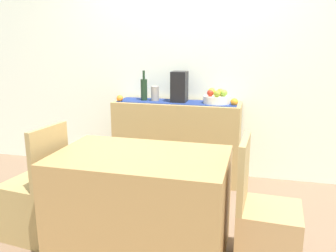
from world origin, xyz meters
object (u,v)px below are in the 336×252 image
sideboard_console (177,141)px  ceramic_vase (155,94)px  coffee_maker (179,87)px  chair_near_window (36,204)px  chair_by_corner (266,233)px  fruit_bowl (217,100)px  dining_table (141,204)px  wine_bottle (144,89)px

sideboard_console → ceramic_vase: ceramic_vase is taller
coffee_maker → ceramic_vase: 0.28m
chair_near_window → chair_by_corner: bearing=0.1°
fruit_bowl → chair_by_corner: bearing=-70.4°
ceramic_vase → dining_table: bearing=-77.4°
chair_by_corner → chair_near_window: bearing=-179.9°
ceramic_vase → chair_by_corner: (1.18, -1.44, -0.68)m
sideboard_console → dining_table: bearing=-87.0°
ceramic_vase → sideboard_console: bearing=0.0°
fruit_bowl → ceramic_vase: 0.67m
sideboard_console → ceramic_vase: 0.57m
ceramic_vase → coffee_maker: bearing=0.0°
wine_bottle → chair_near_window: bearing=-106.0°
fruit_bowl → ceramic_vase: (-0.67, 0.00, 0.04)m
coffee_maker → chair_by_corner: coffee_maker is taller
ceramic_vase → dining_table: (0.32, -1.45, -0.57)m
chair_by_corner → sideboard_console: bearing=123.0°
sideboard_console → coffee_maker: bearing=0.0°
coffee_maker → ceramic_vase: coffee_maker is taller
dining_table → chair_by_corner: 0.87m
dining_table → chair_near_window: bearing=-179.9°
fruit_bowl → chair_near_window: bearing=-129.9°
dining_table → sideboard_console: bearing=93.0°
fruit_bowl → coffee_maker: (-0.40, 0.00, 0.12)m
chair_near_window → dining_table: bearing=0.1°
coffee_maker → ceramic_vase: size_ratio=2.02×
ceramic_vase → fruit_bowl: bearing=0.0°
ceramic_vase → dining_table: 1.59m
fruit_bowl → dining_table: 1.58m
wine_bottle → dining_table: (0.45, -1.45, -0.62)m
coffee_maker → chair_by_corner: (0.91, -1.44, -0.76)m
sideboard_console → ceramic_vase: size_ratio=8.38×
ceramic_vase → wine_bottle: bearing=-180.0°
ceramic_vase → chair_by_corner: ceramic_vase is taller
fruit_bowl → coffee_maker: 0.42m
sideboard_console → fruit_bowl: size_ratio=4.94×
chair_near_window → chair_by_corner: same height
fruit_bowl → sideboard_console: bearing=180.0°
sideboard_console → coffee_maker: coffee_maker is taller
coffee_maker → dining_table: coffee_maker is taller
wine_bottle → ceramic_vase: wine_bottle is taller
sideboard_console → fruit_bowl: 0.64m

